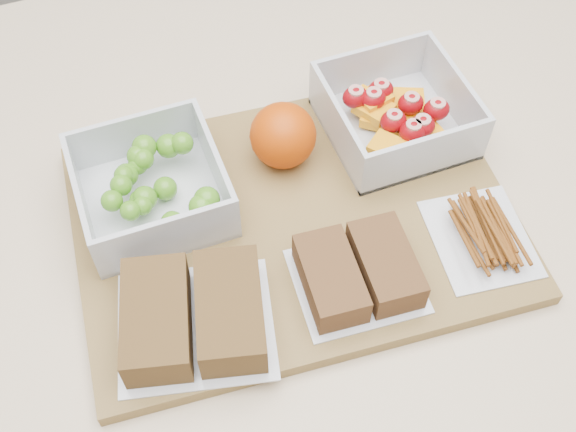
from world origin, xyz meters
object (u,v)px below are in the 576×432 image
cutting_board (294,222)px  grape_container (154,187)px  sandwich_bag_left (194,316)px  sandwich_bag_center (358,272)px  pretzel_bag (483,232)px  orange (283,135)px  fruit_container (395,115)px

cutting_board → grape_container: bearing=156.3°
sandwich_bag_left → sandwich_bag_center: (0.15, -0.01, -0.00)m
sandwich_bag_left → pretzel_bag: 0.28m
sandwich_bag_left → pretzel_bag: (0.28, -0.01, -0.01)m
grape_container → sandwich_bag_left: grape_container is taller
orange → grape_container: bearing=-175.9°
sandwich_bag_center → pretzel_bag: sandwich_bag_center is taller
cutting_board → sandwich_bag_center: size_ratio=3.49×
grape_container → cutting_board: bearing=-28.4°
pretzel_bag → sandwich_bag_left: bearing=178.5°
fruit_container → sandwich_bag_center: fruit_container is taller
orange → sandwich_bag_center: 0.16m
pretzel_bag → orange: bearing=131.0°
grape_container → pretzel_bag: grape_container is taller
sandwich_bag_center → pretzel_bag: (0.13, 0.00, -0.01)m
cutting_board → fruit_container: (0.14, 0.07, 0.03)m
sandwich_bag_left → pretzel_bag: bearing=-1.5°
cutting_board → orange: bearing=82.4°
orange → pretzel_bag: size_ratio=0.56×
fruit_container → sandwich_bag_center: bearing=-125.3°
sandwich_bag_left → sandwich_bag_center: size_ratio=1.32×
grape_container → orange: 0.14m
orange → pretzel_bag: orange is taller
grape_container → pretzel_bag: size_ratio=1.14×
grape_container → pretzel_bag: bearing=-28.7°
fruit_container → pretzel_bag: fruit_container is taller
grape_container → sandwich_bag_center: size_ratio=1.13×
cutting_board → sandwich_bag_center: bearing=-67.7°
grape_container → sandwich_bag_center: bearing=-46.0°
grape_container → sandwich_bag_left: 0.14m
grape_container → sandwich_bag_center: (0.15, -0.15, -0.01)m
cutting_board → orange: size_ratio=6.26×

